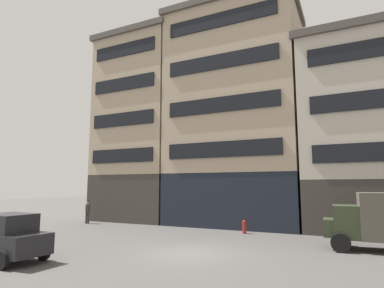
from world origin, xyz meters
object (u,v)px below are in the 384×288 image
object	(u,v)px
fire_hydrant_curbside	(244,226)
sedan_dark	(6,237)
delivery_truck_near	(379,219)
pedestrian_officer	(88,211)

from	to	relation	value
fire_hydrant_curbside	sedan_dark	bearing A→B (deg)	-119.29
delivery_truck_near	fire_hydrant_curbside	distance (m)	7.63
pedestrian_officer	fire_hydrant_curbside	world-z (taller)	pedestrian_officer
sedan_dark	pedestrian_officer	bearing A→B (deg)	120.16
sedan_dark	pedestrian_officer	distance (m)	12.54
delivery_truck_near	fire_hydrant_curbside	size ratio (longest dim) A/B	5.33
sedan_dark	fire_hydrant_curbside	distance (m)	12.84
delivery_truck_near	sedan_dark	distance (m)	15.94
pedestrian_officer	fire_hydrant_curbside	size ratio (longest dim) A/B	2.16
pedestrian_officer	delivery_truck_near	bearing A→B (deg)	-6.41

